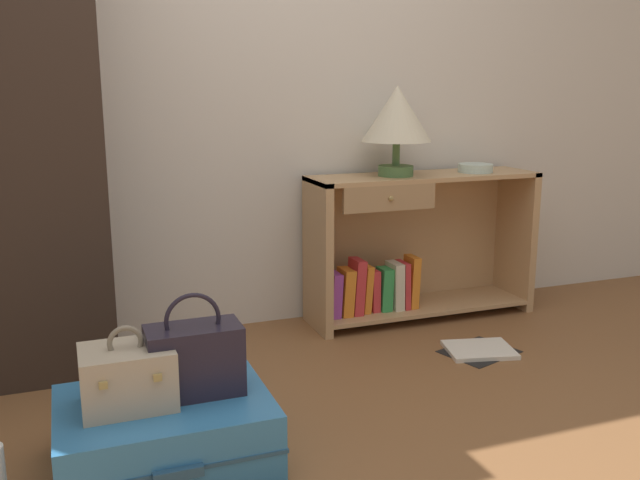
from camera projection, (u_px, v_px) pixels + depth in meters
ground_plane at (353, 475)px, 2.11m from camera, size 9.00×9.00×0.00m
back_wall at (227, 55)px, 3.19m from camera, size 6.40×0.10×2.60m
bookshelf at (410, 249)px, 3.49m from camera, size 1.17×0.34×0.73m
table_lamp at (397, 116)px, 3.28m from camera, size 0.34×0.34×0.43m
bowl at (475, 168)px, 3.49m from camera, size 0.17×0.17×0.04m
suitcase_large at (165, 433)px, 2.14m from camera, size 0.65×0.50×0.22m
train_case at (128, 376)px, 2.06m from camera, size 0.27×0.22×0.25m
handbag at (194, 359)px, 2.14m from camera, size 0.29×0.15×0.33m
open_book_on_floor at (479, 350)px, 3.08m from camera, size 0.37×0.33×0.02m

